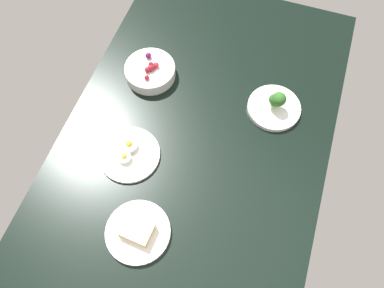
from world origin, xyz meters
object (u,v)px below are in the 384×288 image
at_px(plate_sandwich, 138,232).
at_px(plate_broccoli, 275,106).
at_px(bowl_berries, 150,71).
at_px(plate_eggs, 129,154).

bearing_deg(plate_sandwich, plate_broccoli, -27.27).
relative_size(plate_sandwich, plate_broccoli, 1.06).
xyz_separation_m(plate_sandwich, plate_broccoli, (0.52, -0.27, 0.01)).
relative_size(bowl_berries, plate_eggs, 0.91).
distance_m(plate_sandwich, plate_eggs, 0.24).
bearing_deg(plate_broccoli, plate_eggs, 128.34).
distance_m(bowl_berries, plate_eggs, 0.31).
bearing_deg(plate_eggs, bowl_berries, 9.03).
height_order(bowl_berries, plate_eggs, bowl_berries).
height_order(plate_sandwich, plate_broccoli, plate_broccoli).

